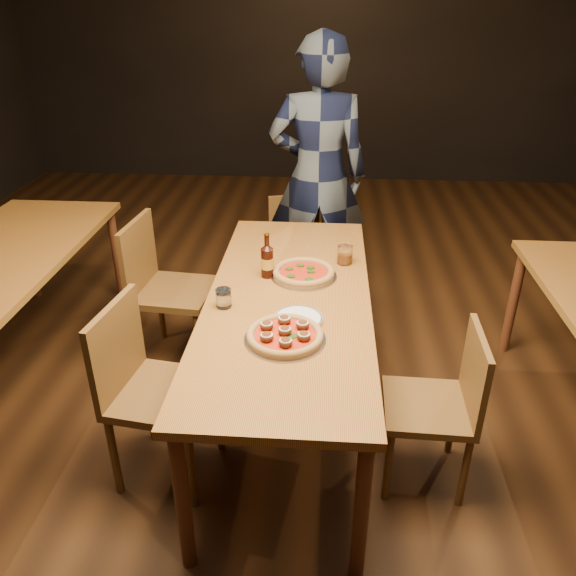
# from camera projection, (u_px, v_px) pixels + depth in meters

# --- Properties ---
(ground) EXTENTS (9.00, 9.00, 0.00)m
(ground) POSITION_uv_depth(u_px,v_px,m) (289.00, 414.00, 3.12)
(ground) COLOR black
(room_shell) EXTENTS (9.00, 9.00, 9.00)m
(room_shell) POSITION_uv_depth(u_px,v_px,m) (289.00, 54.00, 2.25)
(room_shell) COLOR black
(room_shell) RESTS_ON ground
(table_main) EXTENTS (0.80, 2.00, 0.75)m
(table_main) POSITION_uv_depth(u_px,v_px,m) (289.00, 308.00, 2.80)
(table_main) COLOR brown
(table_main) RESTS_ON ground
(chair_main_nw) EXTENTS (0.49, 0.49, 0.93)m
(chair_main_nw) POSITION_uv_depth(u_px,v_px,m) (164.00, 393.00, 2.55)
(chair_main_nw) COLOR brown
(chair_main_nw) RESTS_ON ground
(chair_main_sw) EXTENTS (0.49, 0.49, 0.95)m
(chair_main_sw) POSITION_uv_depth(u_px,v_px,m) (175.00, 290.00, 3.40)
(chair_main_sw) COLOR brown
(chair_main_sw) RESTS_ON ground
(chair_main_e) EXTENTS (0.40, 0.40, 0.84)m
(chair_main_e) POSITION_uv_depth(u_px,v_px,m) (427.00, 406.00, 2.54)
(chair_main_e) COLOR brown
(chair_main_e) RESTS_ON ground
(chair_end) EXTENTS (0.46, 0.46, 0.81)m
(chair_end) POSITION_uv_depth(u_px,v_px,m) (299.00, 252.00, 4.08)
(chair_end) COLOR brown
(chair_end) RESTS_ON ground
(pizza_meatball) EXTENTS (0.35, 0.35, 0.06)m
(pizza_meatball) POSITION_uv_depth(u_px,v_px,m) (285.00, 335.00, 2.41)
(pizza_meatball) COLOR #B7B7BF
(pizza_meatball) RESTS_ON table_main
(pizza_margherita) EXTENTS (0.35, 0.35, 0.05)m
(pizza_margherita) POSITION_uv_depth(u_px,v_px,m) (304.00, 273.00, 2.94)
(pizza_margherita) COLOR #B7B7BF
(pizza_margherita) RESTS_ON table_main
(plate_stack) EXTENTS (0.22, 0.22, 0.02)m
(plate_stack) POSITION_uv_depth(u_px,v_px,m) (298.00, 319.00, 2.55)
(plate_stack) COLOR white
(plate_stack) RESTS_ON table_main
(beer_bottle) EXTENTS (0.07, 0.07, 0.24)m
(beer_bottle) POSITION_uv_depth(u_px,v_px,m) (267.00, 262.00, 2.92)
(beer_bottle) COLOR black
(beer_bottle) RESTS_ON table_main
(water_glass) EXTENTS (0.07, 0.07, 0.09)m
(water_glass) POSITION_uv_depth(u_px,v_px,m) (224.00, 298.00, 2.65)
(water_glass) COLOR white
(water_glass) RESTS_ON table_main
(amber_glass) EXTENTS (0.08, 0.08, 0.10)m
(amber_glass) POSITION_uv_depth(u_px,v_px,m) (345.00, 255.00, 3.08)
(amber_glass) COLOR #A45112
(amber_glass) RESTS_ON table_main
(diner) EXTENTS (0.71, 0.48, 1.88)m
(diner) POSITION_uv_depth(u_px,v_px,m) (318.00, 177.00, 3.90)
(diner) COLOR black
(diner) RESTS_ON ground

